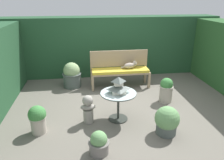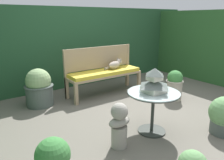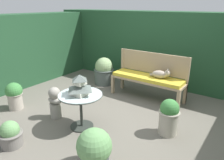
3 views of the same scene
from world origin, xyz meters
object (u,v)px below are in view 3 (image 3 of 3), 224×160
object	(u,v)px
patio_table	(81,101)
potted_plant_table_far	(94,149)
potted_plant_bench_right	(169,116)
garden_bench	(147,79)
garden_bust	(55,102)
potted_plant_path_edge	(11,135)
cat	(161,74)
pagoda_birdhouse	(80,86)
potted_plant_hedge_corner	(14,95)
potted_plant_patio_mid	(104,71)

from	to	relation	value
patio_table	potted_plant_table_far	bearing A→B (deg)	-37.61
potted_plant_bench_right	garden_bench	bearing A→B (deg)	130.77
garden_bust	potted_plant_path_edge	xyz separation A→B (m)	(0.13, -0.91, -0.12)
cat	potted_plant_table_far	bearing A→B (deg)	-99.12
potted_plant_table_far	potted_plant_path_edge	size ratio (longest dim) A/B	1.35
garden_bench	cat	bearing A→B (deg)	6.02
pagoda_birdhouse	potted_plant_hedge_corner	world-z (taller)	pagoda_birdhouse
potted_plant_table_far	potted_plant_hedge_corner	size ratio (longest dim) A/B	0.99
pagoda_birdhouse	potted_plant_table_far	bearing A→B (deg)	-37.61
garden_bench	patio_table	world-z (taller)	patio_table
pagoda_birdhouse	potted_plant_path_edge	world-z (taller)	pagoda_birdhouse
cat	potted_plant_table_far	size ratio (longest dim) A/B	0.84
garden_bust	potted_plant_path_edge	world-z (taller)	garden_bust
cat	potted_plant_table_far	world-z (taller)	cat
garden_bust	potted_plant_table_far	xyz separation A→B (m)	(1.35, -0.56, -0.05)
potted_plant_table_far	potted_plant_hedge_corner	bearing A→B (deg)	171.33
potted_plant_hedge_corner	cat	bearing A→B (deg)	42.85
garden_bust	potted_plant_hedge_corner	world-z (taller)	garden_bust
patio_table	potted_plant_bench_right	xyz separation A→B (m)	(1.21, 0.62, -0.16)
garden_bench	potted_plant_bench_right	distance (m)	1.36
patio_table	garden_bust	size ratio (longest dim) A/B	1.22
potted_plant_table_far	potted_plant_bench_right	xyz separation A→B (m)	(0.45, 1.21, 0.05)
potted_plant_bench_right	cat	bearing A→B (deg)	119.91
patio_table	pagoda_birdhouse	xyz separation A→B (m)	(-0.00, 0.00, 0.26)
garden_bench	patio_table	bearing A→B (deg)	-101.19
cat	potted_plant_path_edge	world-z (taller)	cat
patio_table	garden_bust	distance (m)	0.61
garden_bust	pagoda_birdhouse	bearing A→B (deg)	1.49
potted_plant_bench_right	potted_plant_patio_mid	bearing A→B (deg)	150.88
potted_plant_hedge_corner	potted_plant_patio_mid	size ratio (longest dim) A/B	0.78
potted_plant_bench_right	potted_plant_patio_mid	xyz separation A→B (m)	(-2.15, 1.20, 0.03)
potted_plant_path_edge	potted_plant_hedge_corner	xyz separation A→B (m)	(-1.01, 0.70, 0.10)
cat	garden_bust	bearing A→B (deg)	-137.93
pagoda_birdhouse	potted_plant_path_edge	distance (m)	1.18
pagoda_birdhouse	potted_plant_table_far	distance (m)	1.07
patio_table	garden_bust	world-z (taller)	patio_table
patio_table	potted_plant_hedge_corner	distance (m)	1.50
cat	potted_plant_bench_right	bearing A→B (deg)	-73.23
garden_bust	potted_plant_patio_mid	bearing A→B (deg)	99.41
garden_bench	pagoda_birdhouse	size ratio (longest dim) A/B	4.48
garden_bench	garden_bust	size ratio (longest dim) A/B	2.74
potted_plant_bench_right	potted_plant_hedge_corner	size ratio (longest dim) A/B	1.10
patio_table	cat	bearing A→B (deg)	70.22
potted_plant_table_far	potted_plant_bench_right	distance (m)	1.29
garden_bust	potted_plant_hedge_corner	xyz separation A→B (m)	(-0.89, -0.22, -0.02)
garden_bench	potted_plant_patio_mid	bearing A→B (deg)	172.17
potted_plant_path_edge	potted_plant_bench_right	world-z (taller)	potted_plant_bench_right
cat	garden_bust	distance (m)	2.10
patio_table	potted_plant_table_far	distance (m)	0.98
garden_bust	potted_plant_bench_right	bearing A→B (deg)	18.48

